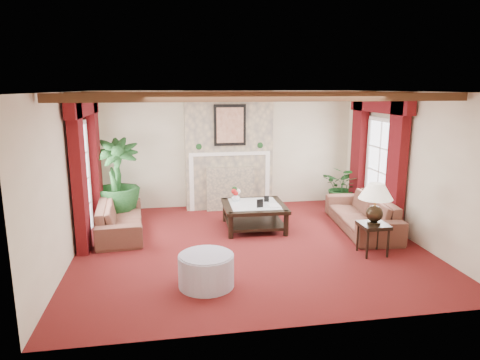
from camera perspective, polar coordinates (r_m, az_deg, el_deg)
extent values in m
plane|color=#51120E|center=(7.78, 1.23, -8.62)|extent=(6.00, 6.00, 0.00)
plane|color=white|center=(7.27, 1.33, 11.68)|extent=(6.00, 6.00, 0.00)
cube|color=beige|center=(10.09, -1.68, 4.13)|extent=(6.00, 0.02, 2.70)
cube|color=beige|center=(7.46, -22.00, 0.36)|extent=(0.02, 5.50, 2.70)
cube|color=beige|center=(8.49, 21.58, 1.75)|extent=(0.02, 5.50, 2.70)
imported|color=#3C101B|center=(8.60, -15.73, -4.19)|extent=(2.16, 0.90, 0.81)
imported|color=#3C101B|center=(8.82, 15.97, -3.59)|extent=(2.36, 1.09, 0.87)
imported|color=black|center=(9.44, -16.04, -2.26)|extent=(1.05, 1.78, 0.97)
imported|color=black|center=(10.26, 13.55, -1.53)|extent=(1.85, 1.85, 0.78)
cylinder|color=#9890A3|center=(6.21, -4.52, -11.94)|extent=(0.79, 0.79, 0.46)
imported|color=silver|center=(8.70, -0.58, -2.33)|extent=(0.18, 0.18, 0.17)
imported|color=black|center=(8.32, 3.87, -2.57)|extent=(0.22, 0.03, 0.30)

